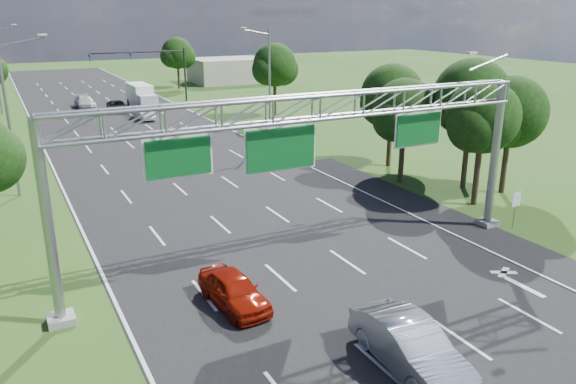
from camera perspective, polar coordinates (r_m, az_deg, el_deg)
ground at (r=42.34m, az=-9.97°, el=1.87°), size 220.00×220.00×0.00m
road at (r=42.34m, az=-9.97°, el=1.87°), size 18.00×180.00×0.02m
road_flare at (r=33.96m, az=15.60°, el=-2.54°), size 3.00×30.00×0.02m
sign_gantry at (r=24.76m, az=3.03°, el=7.24°), size 23.50×1.00×9.56m
regulatory_sign at (r=33.08m, az=22.15°, el=-1.00°), size 0.60×0.08×2.10m
traffic_signal at (r=76.74m, az=-13.05°, el=12.66°), size 12.21×0.24×7.00m
streetlight_l_near at (r=39.39m, az=-26.37°, el=7.43°), size 2.97×0.22×10.16m
streetlight_r_mid at (r=54.56m, az=-2.08°, el=11.63°), size 2.97×0.22×10.16m
tree_cluster_right at (r=39.38m, az=16.07°, el=8.18°), size 9.91×14.60×8.68m
tree_verge_rd at (r=63.82m, az=-1.32°, el=12.58°), size 5.76×4.80×8.28m
tree_verge_re at (r=91.04m, az=-11.14°, el=13.54°), size 5.76×4.80×7.84m
building_right at (r=98.29m, az=-6.06°, el=12.18°), size 12.00×9.00×4.00m
red_coupe at (r=23.13m, az=-5.52°, el=-9.89°), size 2.03×4.27×1.41m
silver_sedan at (r=19.73m, az=12.28°, el=-15.04°), size 2.10×5.24×1.69m
car_queue_a at (r=75.52m, az=-19.94°, el=8.59°), size 2.20×5.09×1.46m
car_queue_b at (r=71.45m, az=-16.95°, el=8.34°), size 2.37×4.72×1.28m
car_queue_d at (r=65.16m, az=-14.41°, el=7.77°), size 1.61×4.38×1.43m
box_truck at (r=73.10m, az=-14.66°, el=9.33°), size 2.35×7.68×2.91m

